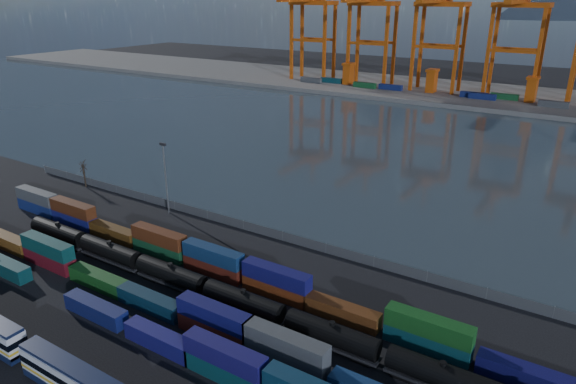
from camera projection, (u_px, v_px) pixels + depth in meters
The scene contains 13 objects.
ground at pixel (188, 306), 82.60m from camera, with size 700.00×700.00×0.00m, color black.
harbor_water at pixel (413, 150), 165.22m from camera, with size 700.00×700.00×0.00m, color #2D3A41.
far_quay at pixel (488, 96), 247.50m from camera, with size 700.00×70.00×2.00m, color #514F4C.
container_row_south at pixel (135, 323), 74.67m from camera, with size 127.39×2.48×5.28m.
container_row_mid at pixel (158, 301), 80.20m from camera, with size 141.92×2.53×5.40m.
container_row_north at pixel (236, 271), 88.75m from camera, with size 142.12×2.50×5.34m.
tanker_string at pixel (244, 302), 79.79m from camera, with size 107.52×3.12×4.46m.
waterfront_fence at pixel (283, 236), 104.27m from camera, with size 160.12×0.12×2.20m.
bare_tree at pixel (84, 174), 132.48m from camera, with size 1.92×1.88×7.34m.
yard_light_mast at pixel (165, 174), 114.71m from camera, with size 1.60×0.40×16.60m.
gantry_cranes at pixel (479, 16), 232.79m from camera, with size 198.65×45.40×61.48m.
quay_containers at pixel (457, 94), 240.73m from camera, with size 172.58×10.99×2.60m.
straddle_carriers at pixel (479, 84), 238.42m from camera, with size 140.00×7.00×11.10m.
Camera 1 is at (51.34, -50.74, 47.03)m, focal length 32.00 mm.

